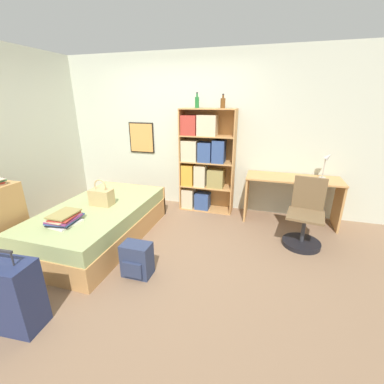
% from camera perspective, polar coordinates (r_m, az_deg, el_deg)
% --- Properties ---
extents(ground_plane, '(14.00, 14.00, 0.00)m').
position_cam_1_polar(ground_plane, '(3.59, -10.42, -11.47)').
color(ground_plane, '#84664C').
extents(wall_back, '(10.00, 0.09, 2.60)m').
position_cam_1_polar(wall_back, '(4.62, -2.28, 12.99)').
color(wall_back, beige).
rests_on(wall_back, ground_plane).
extents(bed, '(1.14, 2.04, 0.48)m').
position_cam_1_polar(bed, '(3.83, -19.72, -6.27)').
color(bed, tan).
rests_on(bed, ground_plane).
extents(handbag, '(0.30, 0.17, 0.36)m').
position_cam_1_polar(handbag, '(3.71, -19.47, -1.00)').
color(handbag, tan).
rests_on(handbag, bed).
extents(book_stack_on_bed, '(0.33, 0.39, 0.13)m').
position_cam_1_polar(book_stack_on_bed, '(3.34, -26.53, -5.29)').
color(book_stack_on_bed, silver).
rests_on(book_stack_on_bed, bed).
extents(suitcase, '(0.51, 0.30, 0.76)m').
position_cam_1_polar(suitcase, '(2.75, -35.50, -18.19)').
color(suitcase, navy).
rests_on(suitcase, ground_plane).
extents(bookcase, '(0.91, 0.32, 1.72)m').
position_cam_1_polar(bookcase, '(4.37, 2.33, 6.72)').
color(bookcase, tan).
rests_on(bookcase, ground_plane).
extents(bottle_green, '(0.07, 0.07, 0.24)m').
position_cam_1_polar(bottle_green, '(4.32, 1.12, 19.37)').
color(bottle_green, '#1E6B2D').
rests_on(bottle_green, bookcase).
extents(bottle_brown, '(0.08, 0.08, 0.21)m').
position_cam_1_polar(bottle_brown, '(4.24, 6.88, 19.10)').
color(bottle_brown, brown).
rests_on(bottle_brown, bookcase).
extents(desk, '(1.39, 0.52, 0.73)m').
position_cam_1_polar(desk, '(4.26, 21.28, 0.37)').
color(desk, tan).
rests_on(desk, ground_plane).
extents(desk_lamp, '(0.15, 0.10, 0.40)m').
position_cam_1_polar(desk_lamp, '(4.28, 27.78, 6.12)').
color(desk_lamp, '#ADA89E').
rests_on(desk_lamp, desk).
extents(desk_chair, '(0.51, 0.51, 0.90)m').
position_cam_1_polar(desk_chair, '(3.74, 23.64, -6.65)').
color(desk_chair, black).
rests_on(desk_chair, ground_plane).
extents(backpack, '(0.32, 0.24, 0.38)m').
position_cam_1_polar(backpack, '(2.97, -12.15, -14.53)').
color(backpack, '#2D3856').
rests_on(backpack, ground_plane).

